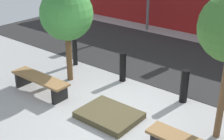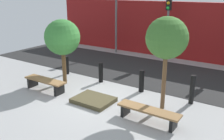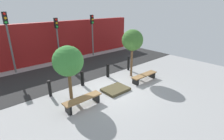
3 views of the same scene
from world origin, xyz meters
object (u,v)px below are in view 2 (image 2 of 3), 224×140
at_px(bollard_right, 192,90).
at_px(bollard_left, 101,72).
at_px(bench_left, 45,82).
at_px(bench_right, 148,112).
at_px(bollard_center, 141,81).
at_px(traffic_light_west, 116,8).
at_px(planter_bed, 93,100).
at_px(tree_behind_left_bench, 62,38).
at_px(bollard_far_left, 67,65).
at_px(traffic_light_mid_west, 168,16).
at_px(tree_behind_right_bench, 167,39).

bearing_deg(bollard_right, bollard_left, 180.00).
xyz_separation_m(bench_left, bollard_left, (1.26, 2.00, 0.10)).
bearing_deg(bench_right, bollard_center, 122.72).
height_order(bench_right, traffic_light_west, traffic_light_west).
distance_m(bench_right, bollard_center, 2.37).
distance_m(bench_left, planter_bed, 2.27).
distance_m(tree_behind_left_bench, bollard_far_left, 1.91).
distance_m(tree_behind_left_bench, traffic_light_west, 5.98).
distance_m(bollard_far_left, bollard_right, 5.89).
xyz_separation_m(bollard_far_left, bollard_left, (1.96, 0.00, 0.00)).
relative_size(tree_behind_left_bench, bollard_center, 3.07).
relative_size(planter_bed, traffic_light_mid_west, 0.39).
xyz_separation_m(tree_behind_left_bench, bollard_far_left, (-0.70, 0.91, -1.53)).
relative_size(bench_left, bollard_center, 2.12).
distance_m(tree_behind_left_bench, bollard_right, 5.46).
bearing_deg(bollard_far_left, bollard_center, 0.00).
bearing_deg(bollard_right, traffic_light_west, 142.08).
distance_m(tree_behind_left_bench, tree_behind_right_bench, 4.51).
relative_size(planter_bed, bollard_far_left, 1.58).
bearing_deg(tree_behind_left_bench, bollard_right, 9.92).
height_order(bench_right, tree_behind_right_bench, tree_behind_right_bench).
height_order(planter_bed, tree_behind_right_bench, tree_behind_right_bench).
relative_size(planter_bed, bollard_left, 1.58).
distance_m(bollard_left, traffic_light_west, 5.94).
bearing_deg(tree_behind_left_bench, planter_bed, -21.76).
relative_size(bench_left, bollard_right, 1.78).
distance_m(planter_bed, bollard_right, 3.48).
distance_m(bollard_center, bollard_right, 1.96).
height_order(bench_right, bollard_left, bollard_left).
height_order(bollard_far_left, bollard_left, same).
xyz_separation_m(tree_behind_right_bench, bollard_center, (-1.26, 0.91, -1.94)).
distance_m(tree_behind_right_bench, traffic_light_mid_west, 6.23).
height_order(planter_bed, traffic_light_mid_west, traffic_light_mid_west).
bearing_deg(tree_behind_left_bench, bench_left, -90.00).
relative_size(tree_behind_left_bench, traffic_light_mid_west, 0.76).
bearing_deg(bollard_far_left, tree_behind_right_bench, -9.92).
xyz_separation_m(tree_behind_right_bench, bollard_right, (0.70, 0.91, -1.86)).
xyz_separation_m(bench_left, bench_right, (4.49, 0.00, -0.02)).
xyz_separation_m(bollard_left, bollard_right, (3.93, 0.00, 0.09)).
bearing_deg(bollard_center, traffic_light_mid_west, 101.32).
bearing_deg(traffic_light_west, tree_behind_right_bench, -46.08).
height_order(bench_left, bench_right, bench_left).
bearing_deg(bollard_far_left, traffic_light_west, 94.75).
xyz_separation_m(tree_behind_left_bench, bollard_center, (3.23, 0.91, -1.52)).
xyz_separation_m(bollard_far_left, bollard_center, (3.93, 0.00, 0.00)).
height_order(bollard_center, traffic_light_mid_west, traffic_light_mid_west).
bearing_deg(bench_left, tree_behind_left_bench, 89.51).
distance_m(bollard_right, traffic_light_mid_west, 6.04).
height_order(tree_behind_right_bench, bollard_left, tree_behind_right_bench).
relative_size(bollard_far_left, traffic_light_west, 0.21).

